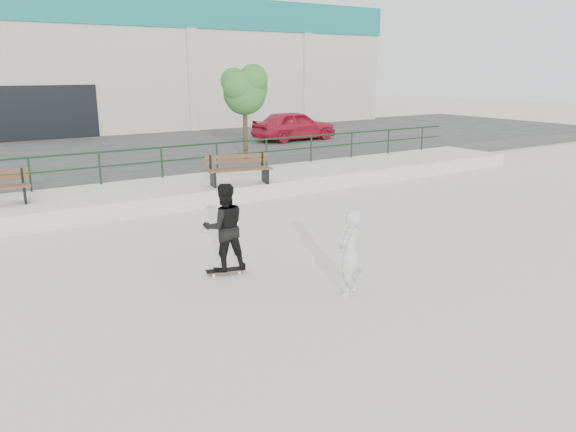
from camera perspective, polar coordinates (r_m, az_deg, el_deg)
ground at (r=9.51m, az=5.75°, el=-9.98°), size 120.00×120.00×0.00m
ledge at (r=17.49m, az=-14.10°, el=1.99°), size 30.00×3.00×0.50m
parking_strip at (r=25.56m, az=-20.49°, el=5.40°), size 60.00×14.00×0.50m
railing at (r=18.53m, az=-15.64°, el=5.71°), size 28.00×0.06×1.03m
commercial_building at (r=39.07m, az=-25.93°, el=14.16°), size 44.20×16.33×8.00m
bench_right at (r=17.44m, az=-5.02°, el=4.71°), size 2.09×0.99×0.93m
tree at (r=22.17m, az=-4.39°, el=12.79°), size 2.06×1.83×3.66m
red_car at (r=28.46m, az=0.64°, el=9.19°), size 4.40×1.87×1.48m
skateboard at (r=11.31m, az=-6.35°, el=-5.51°), size 0.81×0.39×0.09m
standing_skater at (r=11.03m, az=-6.48°, el=-1.14°), size 0.97×0.83×1.75m
seated_skater at (r=10.07m, az=6.31°, el=-3.74°), size 0.68×0.59×1.58m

